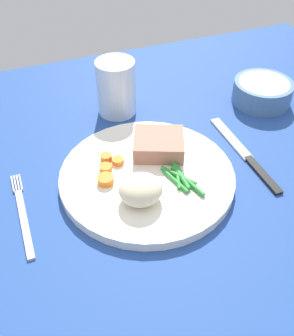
% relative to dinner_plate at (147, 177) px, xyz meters
% --- Properties ---
extents(dining_table, '(1.20, 0.90, 0.02)m').
position_rel_dinner_plate_xyz_m(dining_table, '(-0.03, -0.01, -0.02)').
color(dining_table, '#234793').
rests_on(dining_table, ground).
extents(dinner_plate, '(0.27, 0.27, 0.02)m').
position_rel_dinner_plate_xyz_m(dinner_plate, '(0.00, 0.00, 0.00)').
color(dinner_plate, white).
rests_on(dinner_plate, dining_table).
extents(meat_portion, '(0.10, 0.10, 0.03)m').
position_rel_dinner_plate_xyz_m(meat_portion, '(0.04, 0.04, 0.02)').
color(meat_portion, '#A86B56').
rests_on(meat_portion, dinner_plate).
extents(mashed_potatoes, '(0.06, 0.06, 0.04)m').
position_rel_dinner_plate_xyz_m(mashed_potatoes, '(-0.02, -0.05, 0.03)').
color(mashed_potatoes, beige).
rests_on(mashed_potatoes, dinner_plate).
extents(carrot_slices, '(0.05, 0.07, 0.01)m').
position_rel_dinner_plate_xyz_m(carrot_slices, '(-0.05, 0.02, 0.01)').
color(carrot_slices, orange).
rests_on(carrot_slices, dinner_plate).
extents(green_beans, '(0.04, 0.10, 0.01)m').
position_rel_dinner_plate_xyz_m(green_beans, '(0.04, -0.03, 0.01)').
color(green_beans, '#2D8C38').
rests_on(green_beans, dinner_plate).
extents(fork, '(0.01, 0.17, 0.00)m').
position_rel_dinner_plate_xyz_m(fork, '(-0.19, -0.00, -0.01)').
color(fork, silver).
rests_on(fork, dining_table).
extents(knife, '(0.02, 0.21, 0.01)m').
position_rel_dinner_plate_xyz_m(knife, '(0.17, -0.00, -0.01)').
color(knife, black).
rests_on(knife, dining_table).
extents(water_glass, '(0.07, 0.07, 0.10)m').
position_rel_dinner_plate_xyz_m(water_glass, '(0.02, 0.20, 0.04)').
color(water_glass, silver).
rests_on(water_glass, dining_table).
extents(salad_bowl, '(0.11, 0.11, 0.04)m').
position_rel_dinner_plate_xyz_m(salad_bowl, '(0.29, 0.13, 0.02)').
color(salad_bowl, '#4C7299').
rests_on(salad_bowl, dining_table).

